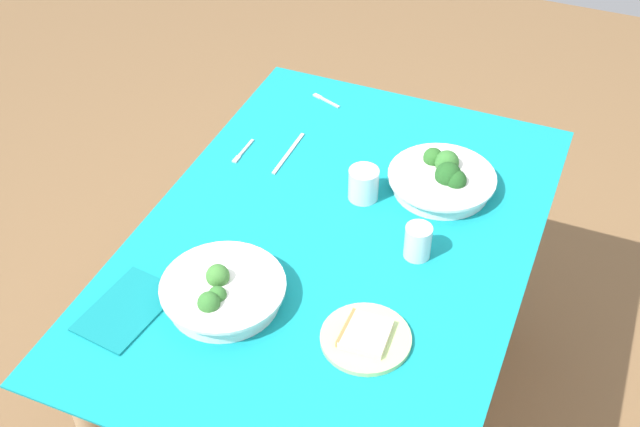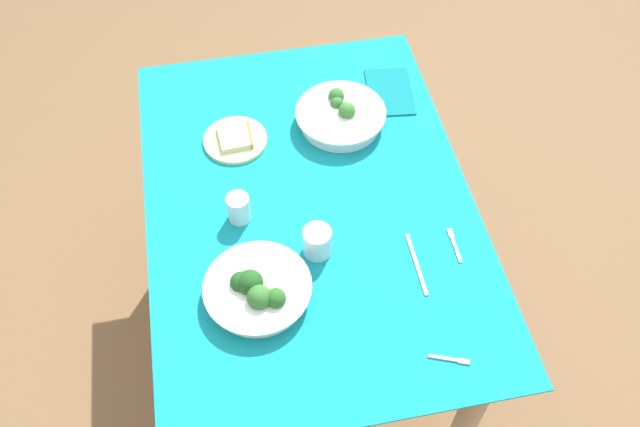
% 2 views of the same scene
% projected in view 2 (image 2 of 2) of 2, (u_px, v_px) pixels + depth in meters
% --- Properties ---
extents(ground_plane, '(6.00, 6.00, 0.00)m').
position_uv_depth(ground_plane, '(312.00, 325.00, 2.54)').
color(ground_plane, brown).
extents(dining_table, '(1.33, 0.92, 0.75)m').
position_uv_depth(dining_table, '(310.00, 226.00, 2.04)').
color(dining_table, teal).
rests_on(dining_table, ground_plane).
extents(broccoli_bowl_far, '(0.28, 0.28, 0.09)m').
position_uv_depth(broccoli_bowl_far, '(257.00, 290.00, 1.73)').
color(broccoli_bowl_far, white).
rests_on(broccoli_bowl_far, dining_table).
extents(broccoli_bowl_near, '(0.28, 0.28, 0.09)m').
position_uv_depth(broccoli_bowl_near, '(341.00, 116.00, 2.10)').
color(broccoli_bowl_near, white).
rests_on(broccoli_bowl_near, dining_table).
extents(bread_side_plate, '(0.20, 0.20, 0.03)m').
position_uv_depth(bread_side_plate, '(236.00, 139.00, 2.07)').
color(bread_side_plate, '#B7D684').
rests_on(bread_side_plate, dining_table).
extents(water_glass_center, '(0.06, 0.06, 0.09)m').
position_uv_depth(water_glass_center, '(239.00, 208.00, 1.87)').
color(water_glass_center, silver).
rests_on(water_glass_center, dining_table).
extents(water_glass_side, '(0.08, 0.08, 0.09)m').
position_uv_depth(water_glass_side, '(317.00, 242.00, 1.80)').
color(water_glass_side, silver).
rests_on(water_glass_side, dining_table).
extents(fork_by_far_bowl, '(0.05, 0.10, 0.00)m').
position_uv_depth(fork_by_far_bowl, '(451.00, 359.00, 1.64)').
color(fork_by_far_bowl, '#B7B7BC').
rests_on(fork_by_far_bowl, dining_table).
extents(fork_by_near_bowl, '(0.11, 0.01, 0.00)m').
position_uv_depth(fork_by_near_bowl, '(454.00, 244.00, 1.85)').
color(fork_by_near_bowl, '#B7B7BC').
rests_on(fork_by_near_bowl, dining_table).
extents(table_knife_left, '(0.19, 0.01, 0.00)m').
position_uv_depth(table_knife_left, '(417.00, 264.00, 1.81)').
color(table_knife_left, '#B7B7BC').
rests_on(table_knife_left, dining_table).
extents(napkin_folded_upper, '(0.23, 0.17, 0.01)m').
position_uv_depth(napkin_folded_upper, '(390.00, 92.00, 2.21)').
color(napkin_folded_upper, '#0F777D').
rests_on(napkin_folded_upper, dining_table).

